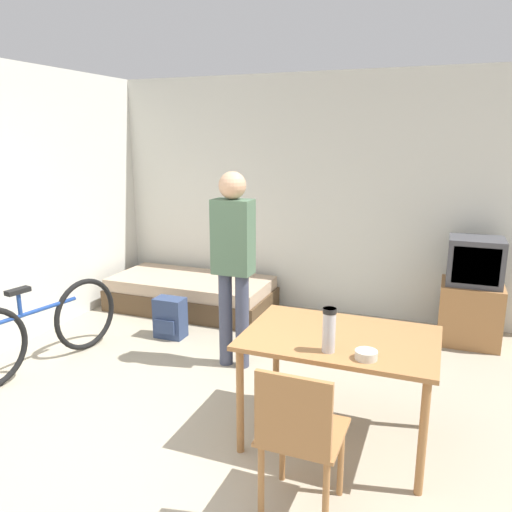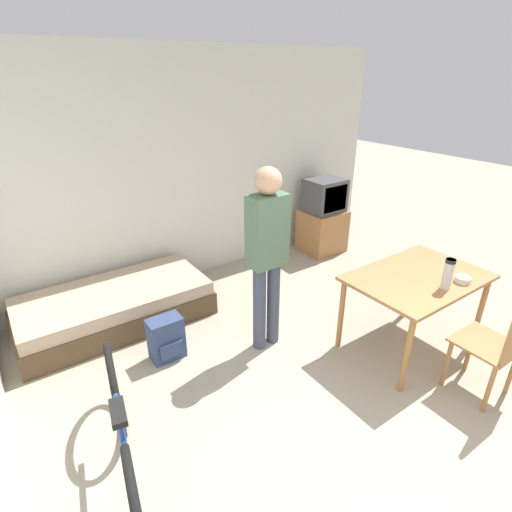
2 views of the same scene
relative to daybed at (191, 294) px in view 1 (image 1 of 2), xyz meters
The scene contains 12 objects.
ground_plane 3.23m from the daybed, 67.51° to the right, with size 20.00×20.00×0.00m, color #9E937F.
wall_back 1.78m from the daybed, 24.60° to the left, with size 5.66×0.06×2.70m.
wall_left 2.03m from the daybed, 132.71° to the right, with size 0.06×4.51×2.70m.
daybed is the anchor object (origin of this frame).
tv 3.07m from the daybed, ahead, with size 0.58×0.52×1.06m.
dining_table 2.99m from the daybed, 42.37° to the right, with size 1.24×0.84×0.76m.
wooden_chair 3.52m from the daybed, 52.47° to the right, with size 0.44×0.44×0.89m.
bicycle 1.92m from the daybed, 105.05° to the right, with size 0.36×1.64×0.78m.
person_standing 1.81m from the daybed, 47.94° to the right, with size 0.34×0.23×1.73m.
thermos_flask 3.20m from the daybed, 46.20° to the right, with size 0.08×0.08×0.27m.
mate_bowl 3.35m from the daybed, 43.62° to the right, with size 0.13×0.13×0.05m.
backpack 0.86m from the daybed, 76.20° to the right, with size 0.31×0.22×0.42m.
Camera 1 is at (1.52, -2.03, 2.02)m, focal length 35.00 mm.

